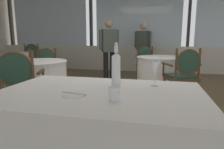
{
  "coord_description": "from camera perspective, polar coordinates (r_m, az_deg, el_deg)",
  "views": [
    {
      "loc": [
        0.7,
        -3.07,
        1.14
      ],
      "look_at": [
        0.36,
        -1.59,
        0.85
      ],
      "focal_mm": 32.14,
      "sensor_mm": 36.0,
      "label": 1
    }
  ],
  "objects": [
    {
      "name": "dining_chair_3_1",
      "position": [
        4.67,
        -18.28,
        2.45
      ],
      "size": [
        0.63,
        0.6,
        0.9
      ],
      "rotation": [
        0.0,
        0.0,
        11.37
      ],
      "color": "brown",
      "rests_on": "ground_plane"
    },
    {
      "name": "dining_chair_3_0",
      "position": [
        2.82,
        -24.86,
        -2.01
      ],
      "size": [
        0.63,
        0.6,
        0.98
      ],
      "rotation": [
        0.0,
        0.0,
        8.22
      ],
      "color": "brown",
      "rests_on": "ground_plane"
    },
    {
      "name": "background_table_2",
      "position": [
        4.42,
        13.61,
        0.16
      ],
      "size": [
        1.03,
        1.03,
        0.74
      ],
      "color": "white",
      "rests_on": "ground_plane"
    },
    {
      "name": "water_tumbler",
      "position": [
        1.3,
        0.63,
        -5.52
      ],
      "size": [
        0.07,
        0.07,
        0.08
      ],
      "primitive_type": "cylinder",
      "color": "white",
      "rests_on": "foreground_table"
    },
    {
      "name": "dining_chair_2_1",
      "position": [
        3.55,
        19.7,
        0.66
      ],
      "size": [
        0.64,
        0.6,
        0.97
      ],
      "rotation": [
        0.0,
        0.0,
        8.25
      ],
      "color": "brown",
      "rests_on": "ground_plane"
    },
    {
      "name": "background_table_3",
      "position": [
        3.77,
        -20.57,
        -1.94
      ],
      "size": [
        1.06,
        1.06,
        0.74
      ],
      "color": "white",
      "rests_on": "ground_plane"
    },
    {
      "name": "butter_knife",
      "position": [
        1.44,
        -10.69,
        -5.37
      ],
      "size": [
        0.19,
        0.05,
        0.0
      ],
      "primitive_type": "cube",
      "rotation": [
        0.0,
        0.0,
        -0.16
      ],
      "color": "silver",
      "rests_on": "foreground_table"
    },
    {
      "name": "wine_glass",
      "position": [
        1.67,
        12.14,
        1.69
      ],
      "size": [
        0.08,
        0.08,
        0.21
      ],
      "color": "white",
      "rests_on": "foreground_table"
    },
    {
      "name": "diner_person_0",
      "position": [
        5.23,
        -0.84,
        7.75
      ],
      "size": [
        0.47,
        0.36,
        1.57
      ],
      "rotation": [
        0.0,
        0.0,
        5.26
      ],
      "color": "black",
      "rests_on": "ground_plane"
    },
    {
      "name": "ground_plane",
      "position": [
        3.35,
        -0.0,
        -9.37
      ],
      "size": [
        13.36,
        13.36,
        0.0
      ],
      "primitive_type": "plane",
      "color": "#756047"
    },
    {
      "name": "background_table_0",
      "position": [
        5.97,
        -20.92,
        2.38
      ],
      "size": [
        1.07,
        1.07,
        0.74
      ],
      "color": "white",
      "rests_on": "ground_plane"
    },
    {
      "name": "diner_person_1",
      "position": [
        6.21,
        8.7,
        7.98
      ],
      "size": [
        0.51,
        0.3,
        1.56
      ],
      "rotation": [
        0.0,
        0.0,
        1.27
      ],
      "color": "gray",
      "rests_on": "ground_plane"
    },
    {
      "name": "dining_chair_0_1",
      "position": [
        5.0,
        -20.04,
        2.8
      ],
      "size": [
        0.66,
        0.65,
        0.9
      ],
      "rotation": [
        0.0,
        0.0,
        8.53
      ],
      "color": "brown",
      "rests_on": "ground_plane"
    },
    {
      "name": "dining_chair_0_0",
      "position": [
        6.9,
        -21.74,
        4.86
      ],
      "size": [
        0.66,
        0.65,
        0.95
      ],
      "rotation": [
        0.0,
        0.0,
        5.39
      ],
      "color": "brown",
      "rests_on": "ground_plane"
    },
    {
      "name": "side_plate",
      "position": [
        1.44,
        -10.68,
        -5.57
      ],
      "size": [
        0.18,
        0.18,
        0.01
      ],
      "primitive_type": "cylinder",
      "color": "white",
      "rests_on": "foreground_table"
    },
    {
      "name": "window_wall_far",
      "position": [
        6.89,
        7.17,
        10.8
      ],
      "size": [
        10.28,
        0.14,
        2.98
      ],
      "color": "silver",
      "rests_on": "ground_plane"
    },
    {
      "name": "water_bottle",
      "position": [
        1.68,
        1.16,
        1.85
      ],
      "size": [
        0.07,
        0.07,
        0.36
      ],
      "color": "white",
      "rests_on": "foreground_table"
    },
    {
      "name": "foreground_table",
      "position": [
        1.64,
        -3.51,
        -17.35
      ],
      "size": [
        1.55,
        1.0,
        0.74
      ],
      "color": "white",
      "rests_on": "ground_plane"
    },
    {
      "name": "dining_chair_2_0",
      "position": [
        5.26,
        9.68,
        3.74
      ],
      "size": [
        0.64,
        0.6,
        0.92
      ],
      "rotation": [
        0.0,
        0.0,
        5.11
      ],
      "color": "brown",
      "rests_on": "ground_plane"
    }
  ]
}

